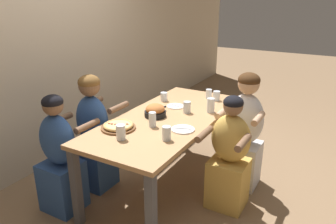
# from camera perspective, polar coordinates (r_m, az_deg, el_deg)

# --- Properties ---
(ground_plane) EXTENTS (18.00, 18.00, 0.00)m
(ground_plane) POSITION_cam_1_polar(r_m,az_deg,el_deg) (3.56, 0.00, -12.51)
(ground_plane) COLOR #896B4C
(ground_plane) RESTS_ON ground
(restaurant_back_panel) EXTENTS (10.00, 0.06, 3.20)m
(restaurant_back_panel) POSITION_cam_1_polar(r_m,az_deg,el_deg) (3.96, -19.57, 14.37)
(restaurant_back_panel) COLOR beige
(restaurant_back_panel) RESTS_ON ground
(dining_table) EXTENTS (1.95, 0.87, 0.77)m
(dining_table) POSITION_cam_1_polar(r_m,az_deg,el_deg) (3.24, 0.00, -2.27)
(dining_table) COLOR tan
(dining_table) RESTS_ON ground
(pizza_board_main) EXTENTS (0.31, 0.31, 0.05)m
(pizza_board_main) POSITION_cam_1_polar(r_m,az_deg,el_deg) (2.96, -8.66, -2.46)
(pizza_board_main) COLOR brown
(pizza_board_main) RESTS_ON dining_table
(skillet_bowl) EXTENTS (0.31, 0.21, 0.13)m
(skillet_bowl) POSITION_cam_1_polar(r_m,az_deg,el_deg) (3.21, -2.23, 0.19)
(skillet_bowl) COLOR black
(skillet_bowl) RESTS_ON dining_table
(empty_plate_a) EXTENTS (0.19, 0.19, 0.02)m
(empty_plate_a) POSITION_cam_1_polar(r_m,az_deg,el_deg) (3.49, 1.30, 1.01)
(empty_plate_a) COLOR white
(empty_plate_a) RESTS_ON dining_table
(empty_plate_b) EXTENTS (0.21, 0.21, 0.02)m
(empty_plate_b) POSITION_cam_1_polar(r_m,az_deg,el_deg) (2.91, 2.61, -3.03)
(empty_plate_b) COLOR white
(empty_plate_b) RESTS_ON dining_table
(cocktail_glass_blue) EXTENTS (0.08, 0.08, 0.12)m
(cocktail_glass_blue) POSITION_cam_1_polar(r_m,az_deg,el_deg) (3.67, -0.70, 2.61)
(cocktail_glass_blue) COLOR silver
(cocktail_glass_blue) RESTS_ON dining_table
(drinking_glass_a) EXTENTS (0.07, 0.07, 0.14)m
(drinking_glass_a) POSITION_cam_1_polar(r_m,az_deg,el_deg) (2.96, -2.78, -1.45)
(drinking_glass_a) COLOR silver
(drinking_glass_a) RESTS_ON dining_table
(drinking_glass_b) EXTENTS (0.08, 0.08, 0.15)m
(drinking_glass_b) POSITION_cam_1_polar(r_m,az_deg,el_deg) (3.34, 7.45, 1.00)
(drinking_glass_b) COLOR silver
(drinking_glass_b) RESTS_ON dining_table
(drinking_glass_c) EXTENTS (0.08, 0.08, 0.11)m
(drinking_glass_c) POSITION_cam_1_polar(r_m,az_deg,el_deg) (3.73, 8.45, 2.73)
(drinking_glass_c) COLOR silver
(drinking_glass_c) RESTS_ON dining_table
(drinking_glass_d) EXTENTS (0.07, 0.07, 0.11)m
(drinking_glass_d) POSITION_cam_1_polar(r_m,az_deg,el_deg) (3.79, 7.11, 3.17)
(drinking_glass_d) COLOR silver
(drinking_glass_d) RESTS_ON dining_table
(drinking_glass_e) EXTENTS (0.07, 0.07, 0.12)m
(drinking_glass_e) POSITION_cam_1_polar(r_m,az_deg,el_deg) (2.69, -0.27, -3.73)
(drinking_glass_e) COLOR silver
(drinking_glass_e) RESTS_ON dining_table
(drinking_glass_f) EXTENTS (0.08, 0.08, 0.13)m
(drinking_glass_f) POSITION_cam_1_polar(r_m,az_deg,el_deg) (2.74, -8.22, -3.67)
(drinking_glass_f) COLOR silver
(drinking_glass_f) RESTS_ON dining_table
(drinking_glass_g) EXTENTS (0.08, 0.08, 0.12)m
(drinking_glass_g) POSITION_cam_1_polar(r_m,az_deg,el_deg) (3.31, 3.32, 0.70)
(drinking_glass_g) COLOR silver
(drinking_glass_g) RESTS_ON dining_table
(diner_near_midright) EXTENTS (0.51, 0.40, 1.21)m
(diner_near_midright) POSITION_cam_1_polar(r_m,az_deg,el_deg) (3.41, 13.14, -3.88)
(diner_near_midright) COLOR silver
(diner_near_midright) RESTS_ON ground
(diner_far_midleft) EXTENTS (0.51, 0.40, 1.19)m
(diner_far_midleft) POSITION_cam_1_polar(r_m,az_deg,el_deg) (3.39, -12.79, -4.15)
(diner_far_midleft) COLOR #2D5193
(diner_far_midleft) RESTS_ON ground
(diner_far_left) EXTENTS (0.51, 0.40, 1.12)m
(diner_far_left) POSITION_cam_1_polar(r_m,az_deg,el_deg) (3.13, -18.28, -7.90)
(diner_far_left) COLOR #2D5193
(diner_far_left) RESTS_ON ground
(diner_near_center) EXTENTS (0.51, 0.40, 1.09)m
(diner_near_center) POSITION_cam_1_polar(r_m,az_deg,el_deg) (3.07, 10.61, -8.03)
(diner_near_center) COLOR gold
(diner_near_center) RESTS_ON ground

